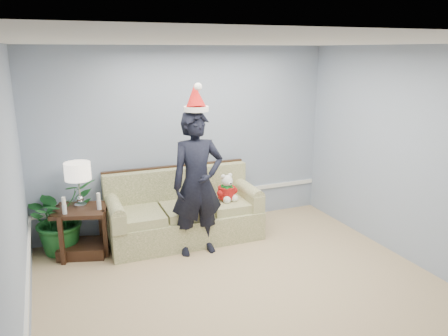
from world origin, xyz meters
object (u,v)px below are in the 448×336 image
object	(u,v)px
sofa	(183,214)
houseplant	(60,217)
teddy_bear	(227,191)
man	(197,184)
table_lamp	(78,173)
side_table	(83,236)

from	to	relation	value
sofa	houseplant	distance (m)	1.66
teddy_bear	sofa	bearing A→B (deg)	157.84
sofa	man	distance (m)	0.80
table_lamp	man	xyz separation A→B (m)	(1.42, -0.60, -0.14)
sofa	houseplant	xyz separation A→B (m)	(-1.64, 0.20, 0.14)
side_table	houseplant	size ratio (longest dim) A/B	0.81
man	teddy_bear	distance (m)	0.76
side_table	man	size ratio (longest dim) A/B	0.42
teddy_bear	houseplant	bearing A→B (deg)	161.41
side_table	teddy_bear	distance (m)	2.07
man	teddy_bear	bearing A→B (deg)	34.11
sofa	houseplant	bearing A→B (deg)	174.28
table_lamp	man	size ratio (longest dim) A/B	0.31
sofa	teddy_bear	bearing A→B (deg)	-10.66
sofa	teddy_bear	world-z (taller)	sofa
sofa	teddy_bear	xyz separation A→B (m)	(0.63, -0.13, 0.32)
sofa	man	size ratio (longest dim) A/B	1.12
sofa	houseplant	world-z (taller)	sofa
table_lamp	side_table	bearing A→B (deg)	-100.79
houseplant	teddy_bear	world-z (taller)	houseplant
sofa	table_lamp	world-z (taller)	table_lamp
man	table_lamp	bearing A→B (deg)	157.33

